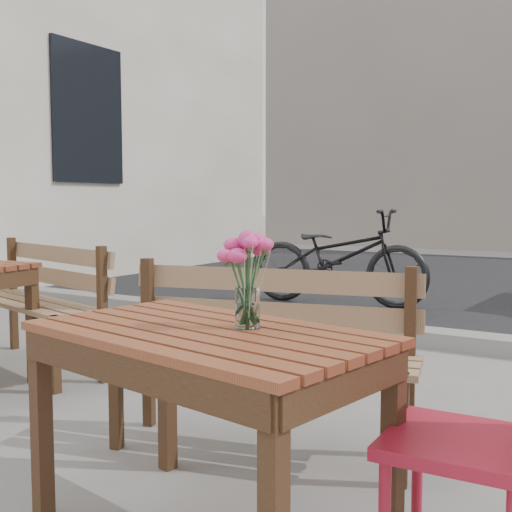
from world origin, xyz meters
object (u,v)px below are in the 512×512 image
(red_chair, at_px, (490,427))
(main_vase, at_px, (248,267))
(main_table, at_px, (206,364))
(bicycle, at_px, (338,257))

(red_chair, bearing_deg, main_vase, -84.89)
(main_table, height_order, bicycle, bicycle)
(red_chair, relative_size, bicycle, 0.42)
(main_table, relative_size, bicycle, 0.63)
(red_chair, xyz_separation_m, main_vase, (-0.71, -0.09, 0.40))
(main_vase, height_order, bicycle, bicycle)
(main_table, height_order, main_vase, main_vase)
(bicycle, bearing_deg, main_table, -166.28)
(main_vase, bearing_deg, red_chair, 6.93)
(red_chair, height_order, main_vase, main_vase)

